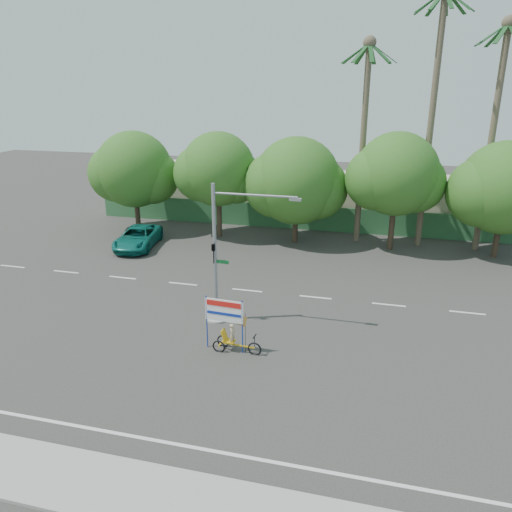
# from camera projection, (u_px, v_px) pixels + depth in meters

# --- Properties ---
(ground) EXTENTS (120.00, 120.00, 0.00)m
(ground) POSITION_uv_depth(u_px,v_px,m) (242.00, 367.00, 21.19)
(ground) COLOR #33302D
(ground) RESTS_ON ground
(sidewalk_near) EXTENTS (50.00, 2.40, 0.12)m
(sidewalk_near) POSITION_uv_depth(u_px,v_px,m) (171.00, 501.00, 14.31)
(sidewalk_near) COLOR gray
(sidewalk_near) RESTS_ON ground
(fence) EXTENTS (38.00, 0.08, 2.00)m
(fence) POSITION_uv_depth(u_px,v_px,m) (315.00, 218.00, 40.53)
(fence) COLOR #336B3D
(fence) RESTS_ON ground
(building_left) EXTENTS (12.00, 8.00, 4.00)m
(building_left) POSITION_uv_depth(u_px,v_px,m) (216.00, 189.00, 46.68)
(building_left) COLOR beige
(building_left) RESTS_ON ground
(building_right) EXTENTS (14.00, 8.00, 3.60)m
(building_right) POSITION_uv_depth(u_px,v_px,m) (416.00, 202.00, 42.49)
(building_right) COLOR beige
(building_right) RESTS_ON ground
(tree_far_left) EXTENTS (7.14, 6.00, 7.96)m
(tree_far_left) POSITION_uv_depth(u_px,v_px,m) (134.00, 172.00, 39.41)
(tree_far_left) COLOR #473828
(tree_far_left) RESTS_ON ground
(tree_left) EXTENTS (6.66, 5.60, 8.07)m
(tree_left) POSITION_uv_depth(u_px,v_px,m) (218.00, 172.00, 37.66)
(tree_left) COLOR #473828
(tree_left) RESTS_ON ground
(tree_center) EXTENTS (7.62, 6.40, 7.85)m
(tree_center) POSITION_uv_depth(u_px,v_px,m) (296.00, 183.00, 36.44)
(tree_center) COLOR #473828
(tree_center) RESTS_ON ground
(tree_right) EXTENTS (6.90, 5.80, 8.36)m
(tree_right) POSITION_uv_depth(u_px,v_px,m) (396.00, 177.00, 34.53)
(tree_right) COLOR #473828
(tree_right) RESTS_ON ground
(tree_far_right) EXTENTS (7.38, 6.20, 7.94)m
(tree_far_right) POSITION_uv_depth(u_px,v_px,m) (504.00, 191.00, 33.07)
(tree_far_right) COLOR #473828
(tree_far_right) RESTS_ON ground
(palm_tall) EXTENTS (3.73, 3.79, 17.45)m
(palm_tall) POSITION_uv_depth(u_px,v_px,m) (434.00, 98.00, 33.71)
(palm_tall) COLOR #70604C
(palm_tall) RESTS_ON ground
(palm_mid) EXTENTS (3.73, 3.79, 15.45)m
(palm_mid) POSITION_uv_depth(u_px,v_px,m) (495.00, 115.00, 33.11)
(palm_mid) COLOR #70604C
(palm_mid) RESTS_ON ground
(palm_short) EXTENTS (3.73, 3.79, 14.45)m
(palm_short) POSITION_uv_depth(u_px,v_px,m) (364.00, 121.00, 35.29)
(palm_short) COLOR #70604C
(palm_short) RESTS_ON ground
(traffic_signal) EXTENTS (4.72, 1.10, 7.00)m
(traffic_signal) POSITION_uv_depth(u_px,v_px,m) (221.00, 266.00, 24.39)
(traffic_signal) COLOR gray
(traffic_signal) RESTS_ON ground
(trike_billboard) EXTENTS (2.63, 0.64, 2.58)m
(trike_billboard) POSITION_uv_depth(u_px,v_px,m) (230.00, 330.00, 22.12)
(trike_billboard) COLOR black
(trike_billboard) RESTS_ON ground
(pickup_truck) EXTENTS (3.32, 5.73, 1.50)m
(pickup_truck) POSITION_uv_depth(u_px,v_px,m) (138.00, 237.00, 36.38)
(pickup_truck) COLOR #0E685D
(pickup_truck) RESTS_ON ground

